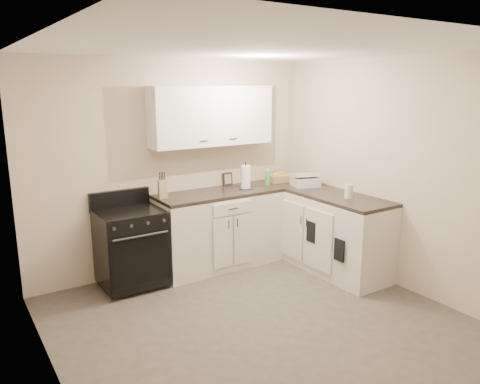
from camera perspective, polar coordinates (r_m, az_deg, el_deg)
floor at (r=4.59m, az=2.66°, el=-15.79°), size 3.60×3.60×0.00m
ceiling at (r=4.03m, az=3.05°, el=17.15°), size 3.60×3.60×0.00m
wall_back at (r=5.66m, az=-7.87°, el=3.14°), size 3.60×0.00×3.60m
wall_right at (r=5.37m, az=18.65°, el=2.04°), size 0.00×3.60×3.60m
wall_left at (r=3.44m, az=-22.36°, el=-4.17°), size 0.00×3.60×3.60m
wall_front at (r=2.93m, az=24.03°, el=-7.24°), size 3.60×0.00×3.60m
base_cabinets_back at (r=5.78m, az=-2.53°, el=-4.70°), size 1.55×0.60×0.90m
base_cabinets_right at (r=5.90m, az=9.80°, el=-4.52°), size 0.60×1.90×0.90m
countertop_back at (r=5.66m, az=-2.58°, el=-0.16°), size 1.55×0.60×0.04m
countertop_right at (r=5.78m, az=9.98°, el=-0.07°), size 0.60×1.90×0.04m
upper_cabinets at (r=5.65m, az=-3.45°, el=9.25°), size 1.55×0.30×0.70m
stove at (r=5.30m, az=-13.14°, el=-6.59°), size 0.68×0.59×0.83m
knife_block at (r=5.40m, az=-9.42°, el=0.38°), size 0.11×0.10×0.21m
paper_towel at (r=5.78m, az=0.68°, el=1.82°), size 0.14×0.14×0.29m
soap_bottle at (r=5.97m, az=3.39°, el=1.68°), size 0.08×0.08×0.20m
picture_frame at (r=6.00m, az=-1.51°, el=1.61°), size 0.13×0.04×0.17m
wicker_basket at (r=6.23m, az=4.78°, el=1.65°), size 0.29×0.21×0.09m
countertop_grill at (r=6.01m, az=7.97°, el=1.27°), size 0.39×0.38×0.11m
glass_jar at (r=5.47m, az=13.13°, el=0.10°), size 0.11×0.11×0.16m
oven_mitt_near at (r=5.25m, az=12.00°, el=-6.95°), size 0.02×0.14×0.25m
oven_mitt_far at (r=5.54m, az=8.67°, el=-4.83°), size 0.02×0.14×0.25m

